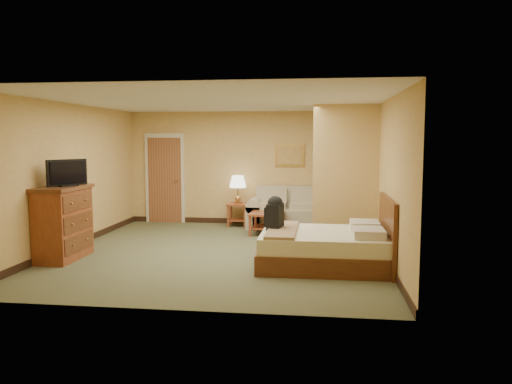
% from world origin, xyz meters
% --- Properties ---
extents(floor, '(6.00, 6.00, 0.00)m').
position_xyz_m(floor, '(0.00, 0.00, 0.00)').
color(floor, '#505336').
rests_on(floor, ground).
extents(ceiling, '(6.00, 6.00, 0.00)m').
position_xyz_m(ceiling, '(0.00, 0.00, 2.60)').
color(ceiling, white).
rests_on(ceiling, back_wall).
extents(back_wall, '(5.50, 0.02, 2.60)m').
position_xyz_m(back_wall, '(0.00, 3.00, 1.30)').
color(back_wall, tan).
rests_on(back_wall, floor).
extents(left_wall, '(0.02, 6.00, 2.60)m').
position_xyz_m(left_wall, '(-2.75, 0.00, 1.30)').
color(left_wall, tan).
rests_on(left_wall, floor).
extents(right_wall, '(0.02, 6.00, 2.60)m').
position_xyz_m(right_wall, '(2.75, 0.00, 1.30)').
color(right_wall, tan).
rests_on(right_wall, floor).
extents(partition, '(1.20, 0.15, 2.60)m').
position_xyz_m(partition, '(2.15, 0.93, 1.30)').
color(partition, tan).
rests_on(partition, floor).
extents(door, '(0.94, 0.16, 2.10)m').
position_xyz_m(door, '(-1.95, 2.96, 1.03)').
color(door, beige).
rests_on(door, floor).
extents(baseboard, '(5.50, 0.02, 0.12)m').
position_xyz_m(baseboard, '(0.00, 2.99, 0.06)').
color(baseboard, black).
rests_on(baseboard, floor).
extents(loveseat, '(1.81, 0.84, 0.92)m').
position_xyz_m(loveseat, '(1.00, 2.58, 0.30)').
color(loveseat, tan).
rests_on(loveseat, floor).
extents(side_table, '(0.47, 0.47, 0.52)m').
position_xyz_m(side_table, '(-0.15, 2.65, 0.34)').
color(side_table, maroon).
rests_on(side_table, floor).
extents(table_lamp, '(0.38, 0.38, 0.63)m').
position_xyz_m(table_lamp, '(-0.15, 2.65, 1.00)').
color(table_lamp, '#B37C42').
rests_on(table_lamp, side_table).
extents(coffee_table, '(0.74, 0.74, 0.45)m').
position_xyz_m(coffee_table, '(0.61, 1.74, 0.33)').
color(coffee_table, maroon).
rests_on(coffee_table, floor).
extents(wall_picture, '(0.67, 0.04, 0.52)m').
position_xyz_m(wall_picture, '(1.00, 2.97, 1.60)').
color(wall_picture, '#B78E3F').
rests_on(wall_picture, back_wall).
extents(dresser, '(0.59, 1.13, 1.20)m').
position_xyz_m(dresser, '(-2.48, -0.82, 0.61)').
color(dresser, maroon).
rests_on(dresser, floor).
extents(tv, '(0.39, 0.65, 0.44)m').
position_xyz_m(tv, '(-2.38, -0.82, 1.41)').
color(tv, black).
rests_on(tv, dresser).
extents(bed, '(1.97, 1.67, 1.08)m').
position_xyz_m(bed, '(1.82, -0.72, 0.30)').
color(bed, '#4E2612').
rests_on(bed, floor).
extents(backpack, '(0.27, 0.35, 0.54)m').
position_xyz_m(backpack, '(0.99, -0.63, 0.82)').
color(backpack, black).
rests_on(backpack, bed).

